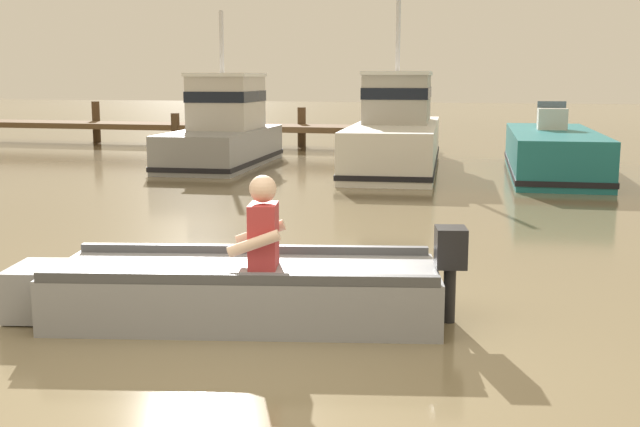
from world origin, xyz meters
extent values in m
plane|color=#7A6B4C|center=(0.00, 0.00, 0.00)|extent=(120.00, 120.00, 0.00)
cube|color=brown|center=(-7.64, 16.45, 0.57)|extent=(14.06, 1.50, 0.16)
cylinder|color=#4D3924|center=(-10.96, 17.15, 0.62)|extent=(0.24, 0.24, 1.25)
cylinder|color=#4D3924|center=(-7.64, 15.75, 0.49)|extent=(0.24, 0.24, 0.98)
cylinder|color=#4D3924|center=(-4.33, 17.15, 0.56)|extent=(0.24, 0.24, 1.12)
cylinder|color=#4D3924|center=(-1.01, 17.15, 0.56)|extent=(0.24, 0.24, 1.11)
cube|color=gray|center=(-0.21, 1.08, 0.22)|extent=(3.26, 1.72, 0.44)
cube|color=gray|center=(-1.90, 0.72, 0.22)|extent=(0.52, 0.67, 0.42)
cube|color=#4D4E51|center=(-0.10, 0.58, 0.47)|extent=(2.99, 0.71, 0.08)
cube|color=#4D4E51|center=(-0.31, 1.58, 0.47)|extent=(2.99, 0.71, 0.08)
cube|color=#A0A2A8|center=(-0.11, 1.10, 0.40)|extent=(0.48, 1.05, 0.06)
cylinder|color=black|center=(1.41, 1.42, 0.27)|extent=(0.12, 0.12, 0.54)
cube|color=black|center=(1.41, 1.42, 0.62)|extent=(0.29, 0.32, 0.32)
cube|color=#B23333|center=(-0.06, 1.11, 0.70)|extent=(0.29, 0.38, 0.52)
sphere|color=beige|center=(-0.06, 1.11, 1.08)|extent=(0.22, 0.22, 0.22)
cylinder|color=beige|center=(-0.06, 0.88, 0.68)|extent=(0.43, 0.18, 0.23)
cylinder|color=beige|center=(-0.15, 1.31, 0.68)|extent=(0.43, 0.18, 0.23)
cube|color=gray|center=(-4.66, 11.81, 0.40)|extent=(2.04, 4.62, 0.80)
cube|color=black|center=(-4.66, 11.81, 0.14)|extent=(2.08, 4.66, 0.10)
cube|color=beige|center=(-4.69, 12.21, 1.39)|extent=(1.47, 1.98, 1.18)
cube|color=black|center=(-4.69, 12.21, 1.54)|extent=(1.50, 2.02, 0.24)
cube|color=white|center=(-4.69, 12.21, 2.02)|extent=(1.54, 2.08, 0.08)
cylinder|color=silver|center=(-4.67, 11.92, 2.12)|extent=(0.10, 0.10, 2.62)
cube|color=white|center=(-0.78, 12.24, 0.49)|extent=(2.34, 6.65, 0.98)
cube|color=black|center=(-0.78, 12.24, 0.17)|extent=(2.38, 6.69, 0.10)
cube|color=#B2ADA3|center=(-0.84, 12.82, 1.50)|extent=(1.61, 2.85, 1.04)
cube|color=black|center=(-0.84, 12.82, 1.63)|extent=(1.64, 2.88, 0.24)
cube|color=white|center=(-0.84, 12.82, 2.06)|extent=(1.69, 2.99, 0.08)
cylinder|color=silver|center=(-0.80, 12.40, 2.34)|extent=(0.10, 0.10, 2.72)
cube|color=#1E727A|center=(2.50, 11.93, 0.45)|extent=(2.00, 5.69, 0.89)
cube|color=black|center=(2.50, 11.93, 0.16)|extent=(2.04, 5.74, 0.10)
cube|color=silver|center=(2.47, 12.35, 1.11)|extent=(0.61, 0.53, 0.44)
cube|color=slate|center=(2.46, 12.61, 1.29)|extent=(0.59, 0.07, 0.36)
camera|label=1|loc=(1.95, -4.77, 1.95)|focal=44.12mm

